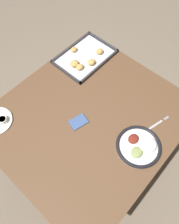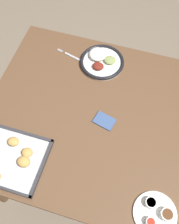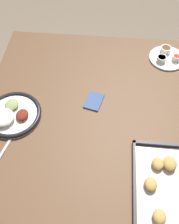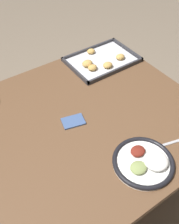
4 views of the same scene
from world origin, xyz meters
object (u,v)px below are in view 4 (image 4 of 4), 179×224
at_px(dinner_plate, 144,162).
at_px(baking_tray, 101,61).
at_px(napkin, 73,121).
at_px(fork, 171,143).

relative_size(dinner_plate, baking_tray, 0.63).
distance_m(dinner_plate, napkin, 0.38).
bearing_deg(fork, napkin, 144.16).
bearing_deg(baking_tray, dinner_plate, -112.60).
relative_size(baking_tray, napkin, 3.41).
bearing_deg(baking_tray, napkin, -141.53).
height_order(dinner_plate, fork, dinner_plate).
relative_size(fork, napkin, 1.67).
height_order(dinner_plate, napkin, dinner_plate).
distance_m(baking_tray, napkin, 0.51).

